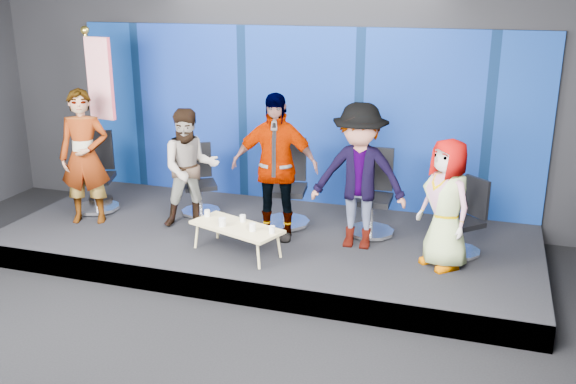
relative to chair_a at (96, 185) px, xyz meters
name	(u,v)px	position (x,y,z in m)	size (l,w,h in m)	color
ground	(183,348)	(2.70, -2.63, -0.68)	(10.00, 10.00, 0.00)	black
room_walls	(170,106)	(2.70, -2.63, 1.75)	(10.02, 8.02, 3.51)	black
riser	(268,243)	(2.70, -0.13, -0.53)	(7.00, 3.00, 0.30)	black
backdrop	(300,116)	(2.70, 1.32, 0.92)	(7.00, 0.08, 2.60)	navy
chair_a	(96,185)	(0.00, 0.00, 0.00)	(0.82, 0.82, 1.14)	silver
panelist_a	(85,157)	(0.19, -0.47, 0.55)	(0.67, 0.44, 1.85)	black
chair_b	(200,191)	(1.50, 0.32, -0.05)	(0.78, 0.78, 1.00)	silver
panelist_b	(190,168)	(1.62, -0.16, 0.43)	(0.79, 0.61, 1.62)	black
chair_c	(286,197)	(2.83, 0.28, 0.01)	(0.76, 0.76, 1.17)	silver
panelist_c	(275,167)	(2.84, -0.23, 0.58)	(1.11, 0.46, 1.90)	black
chair_d	(372,206)	(4.01, 0.29, 0.00)	(0.65, 0.65, 1.13)	silver
panelist_d	(359,177)	(3.93, -0.21, 0.54)	(1.18, 0.68, 1.83)	black
chair_e	(463,229)	(5.21, -0.04, -0.06)	(0.75, 0.75, 0.94)	silver
panelist_e	(446,204)	(5.01, -0.50, 0.39)	(0.75, 0.49, 1.53)	black
coffee_table	(237,228)	(2.57, -0.89, -0.05)	(1.25, 0.85, 0.36)	tan
mug_a	(207,213)	(2.09, -0.69, 0.02)	(0.07, 0.07, 0.08)	silver
mug_b	(222,222)	(2.41, -0.95, 0.03)	(0.09, 0.09, 0.10)	silver
mug_c	(243,218)	(2.59, -0.73, 0.02)	(0.07, 0.07, 0.09)	silver
mug_d	(253,227)	(2.82, -0.99, 0.03)	(0.08, 0.08, 0.09)	silver
mug_e	(272,230)	(3.06, -0.99, 0.02)	(0.07, 0.07, 0.09)	silver
flag_stand	(99,115)	(0.05, 0.15, 1.01)	(0.59, 0.35, 2.62)	black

